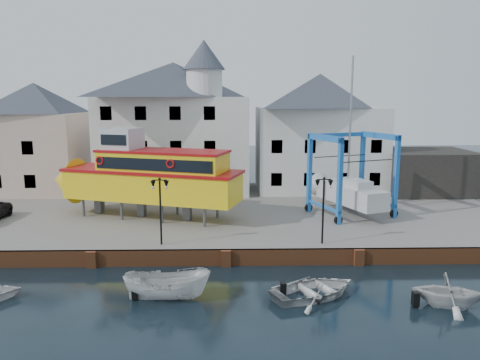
{
  "coord_description": "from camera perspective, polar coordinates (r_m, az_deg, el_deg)",
  "views": [
    {
      "loc": [
        0.24,
        -26.71,
        10.02
      ],
      "look_at": [
        1.0,
        7.0,
        4.0
      ],
      "focal_mm": 35.0,
      "sensor_mm": 36.0,
      "label": 1
    }
  ],
  "objects": [
    {
      "name": "building_white_right",
      "position": [
        46.66,
        9.58,
        5.78
      ],
      "size": [
        12.0,
        8.0,
        11.2
      ],
      "color": "silver",
      "rests_on": "hardstanding"
    },
    {
      "name": "lamp_post_right",
      "position": [
        29.09,
        10.16,
        -1.63
      ],
      "size": [
        1.12,
        0.32,
        4.2
      ],
      "color": "black",
      "rests_on": "hardstanding"
    },
    {
      "name": "building_white_main",
      "position": [
        45.47,
        -7.8,
        6.65
      ],
      "size": [
        14.0,
        8.3,
        14.0
      ],
      "color": "silver",
      "rests_on": "hardstanding"
    },
    {
      "name": "hardstanding",
      "position": [
        38.89,
        -1.61,
        -4.05
      ],
      "size": [
        44.0,
        22.0,
        1.0
      ],
      "primitive_type": "cube",
      "color": "slate",
      "rests_on": "ground"
    },
    {
      "name": "motorboat_c",
      "position": [
        25.53,
        23.99,
        -13.9
      ],
      "size": [
        4.0,
        3.67,
        1.78
      ],
      "primitive_type": "imported",
      "rotation": [
        0.0,
        0.0,
        1.32
      ],
      "color": "silver",
      "rests_on": "ground"
    },
    {
      "name": "ground",
      "position": [
        28.52,
        -1.72,
        -10.45
      ],
      "size": [
        140.0,
        140.0,
        0.0
      ],
      "primitive_type": "plane",
      "color": "black",
      "rests_on": "ground"
    },
    {
      "name": "motorboat_b",
      "position": [
        24.81,
        9.05,
        -13.83
      ],
      "size": [
        5.66,
        5.0,
        0.97
      ],
      "primitive_type": "imported",
      "rotation": [
        0.0,
        0.0,
        2.0
      ],
      "color": "silver",
      "rests_on": "ground"
    },
    {
      "name": "motorboat_a",
      "position": [
        24.47,
        -8.83,
        -14.17
      ],
      "size": [
        4.42,
        1.74,
        1.69
      ],
      "primitive_type": "imported",
      "rotation": [
        0.0,
        0.0,
        1.55
      ],
      "color": "silver",
      "rests_on": "ground"
    },
    {
      "name": "tour_boat",
      "position": [
        35.97,
        -11.98,
        0.53
      ],
      "size": [
        15.78,
        8.34,
        6.71
      ],
      "rotation": [
        0.0,
        0.0,
        -0.32
      ],
      "color": "#59595E",
      "rests_on": "hardstanding"
    },
    {
      "name": "travel_lift",
      "position": [
        37.55,
        12.74,
        -0.88
      ],
      "size": [
        6.8,
        8.15,
        12.02
      ],
      "rotation": [
        0.0,
        0.0,
        0.37
      ],
      "color": "#106FB1",
      "rests_on": "hardstanding"
    },
    {
      "name": "lamp_post_left",
      "position": [
        28.82,
        -9.73,
        -1.73
      ],
      "size": [
        1.12,
        0.32,
        4.2
      ],
      "color": "black",
      "rests_on": "hardstanding"
    },
    {
      "name": "quay_wall",
      "position": [
        28.45,
        -1.72,
        -9.43
      ],
      "size": [
        44.0,
        0.47,
        1.0
      ],
      "color": "brown",
      "rests_on": "ground"
    },
    {
      "name": "shed_dark",
      "position": [
        48.08,
        21.69,
        1.01
      ],
      "size": [
        8.0,
        7.0,
        4.0
      ],
      "primitive_type": "cube",
      "color": "black",
      "rests_on": "hardstanding"
    },
    {
      "name": "building_pink",
      "position": [
        48.44,
        -23.49,
        4.7
      ],
      "size": [
        8.0,
        7.0,
        10.3
      ],
      "color": "beige",
      "rests_on": "hardstanding"
    }
  ]
}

